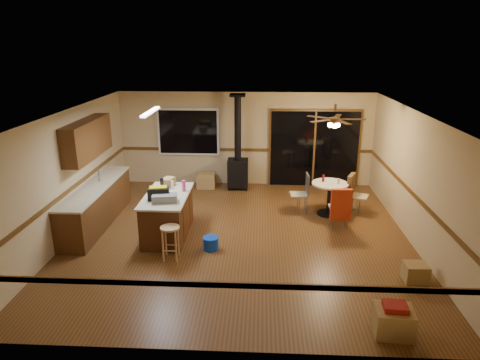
# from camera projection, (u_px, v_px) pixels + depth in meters

# --- Properties ---
(floor) EXTENTS (7.00, 7.00, 0.00)m
(floor) POSITION_uv_depth(u_px,v_px,m) (239.00, 236.00, 8.99)
(floor) COLOR #593618
(floor) RESTS_ON ground
(ceiling) EXTENTS (7.00, 7.00, 0.00)m
(ceiling) POSITION_uv_depth(u_px,v_px,m) (239.00, 113.00, 8.18)
(ceiling) COLOR silver
(ceiling) RESTS_ON ground
(wall_back) EXTENTS (7.00, 0.00, 7.00)m
(wall_back) POSITION_uv_depth(u_px,v_px,m) (246.00, 139.00, 11.91)
(wall_back) COLOR tan
(wall_back) RESTS_ON ground
(wall_front) EXTENTS (7.00, 0.00, 7.00)m
(wall_front) POSITION_uv_depth(u_px,v_px,m) (224.00, 264.00, 5.27)
(wall_front) COLOR tan
(wall_front) RESTS_ON ground
(wall_left) EXTENTS (0.00, 7.00, 7.00)m
(wall_left) POSITION_uv_depth(u_px,v_px,m) (69.00, 175.00, 8.76)
(wall_left) COLOR tan
(wall_left) RESTS_ON ground
(wall_right) EXTENTS (0.00, 7.00, 7.00)m
(wall_right) POSITION_uv_depth(u_px,v_px,m) (416.00, 180.00, 8.42)
(wall_right) COLOR tan
(wall_right) RESTS_ON ground
(chair_rail) EXTENTS (7.00, 7.00, 0.08)m
(chair_rail) POSITION_uv_depth(u_px,v_px,m) (239.00, 192.00, 8.68)
(chair_rail) COLOR #553615
(chair_rail) RESTS_ON ground
(window) EXTENTS (1.72, 0.10, 1.32)m
(window) POSITION_uv_depth(u_px,v_px,m) (188.00, 132.00, 11.88)
(window) COLOR black
(window) RESTS_ON ground
(sliding_door) EXTENTS (2.52, 0.10, 2.10)m
(sliding_door) POSITION_uv_depth(u_px,v_px,m) (314.00, 149.00, 11.85)
(sliding_door) COLOR black
(sliding_door) RESTS_ON ground
(lower_cabinets) EXTENTS (0.60, 3.00, 0.86)m
(lower_cabinets) POSITION_uv_depth(u_px,v_px,m) (97.00, 206.00, 9.49)
(lower_cabinets) COLOR #512E14
(lower_cabinets) RESTS_ON ground
(countertop) EXTENTS (0.64, 3.04, 0.04)m
(countertop) POSITION_uv_depth(u_px,v_px,m) (95.00, 187.00, 9.35)
(countertop) COLOR beige
(countertop) RESTS_ON lower_cabinets
(upper_cabinets) EXTENTS (0.35, 2.00, 0.80)m
(upper_cabinets) POSITION_uv_depth(u_px,v_px,m) (87.00, 139.00, 9.22)
(upper_cabinets) COLOR #512E14
(upper_cabinets) RESTS_ON ground
(kitchen_island) EXTENTS (0.88, 1.68, 0.90)m
(kitchen_island) POSITION_uv_depth(u_px,v_px,m) (168.00, 215.00, 8.92)
(kitchen_island) COLOR #472511
(kitchen_island) RESTS_ON ground
(wood_stove) EXTENTS (0.55, 0.50, 2.52)m
(wood_stove) POSITION_uv_depth(u_px,v_px,m) (238.00, 163.00, 11.67)
(wood_stove) COLOR black
(wood_stove) RESTS_ON ground
(ceiling_fan) EXTENTS (0.24, 0.24, 0.55)m
(ceiling_fan) POSITION_uv_depth(u_px,v_px,m) (334.00, 122.00, 9.45)
(ceiling_fan) COLOR brown
(ceiling_fan) RESTS_ON ceiling
(fluorescent_strip) EXTENTS (0.10, 1.20, 0.04)m
(fluorescent_strip) POSITION_uv_depth(u_px,v_px,m) (150.00, 112.00, 8.57)
(fluorescent_strip) COLOR white
(fluorescent_strip) RESTS_ON ceiling
(toolbox_grey) EXTENTS (0.52, 0.34, 0.15)m
(toolbox_grey) POSITION_uv_depth(u_px,v_px,m) (165.00, 198.00, 8.39)
(toolbox_grey) COLOR slate
(toolbox_grey) RESTS_ON kitchen_island
(toolbox_black) EXTENTS (0.45, 0.29, 0.23)m
(toolbox_black) POSITION_uv_depth(u_px,v_px,m) (159.00, 194.00, 8.52)
(toolbox_black) COLOR black
(toolbox_black) RESTS_ON kitchen_island
(toolbox_yellow_lid) EXTENTS (0.37, 0.24, 0.03)m
(toolbox_yellow_lid) POSITION_uv_depth(u_px,v_px,m) (158.00, 187.00, 8.48)
(toolbox_yellow_lid) COLOR gold
(toolbox_yellow_lid) RESTS_ON toolbox_black
(box_on_island) EXTENTS (0.30, 0.34, 0.19)m
(box_on_island) POSITION_uv_depth(u_px,v_px,m) (168.00, 182.00, 9.27)
(box_on_island) COLOR olive
(box_on_island) RESTS_ON kitchen_island
(bottle_dark) EXTENTS (0.10, 0.10, 0.27)m
(bottle_dark) POSITION_uv_depth(u_px,v_px,m) (162.00, 184.00, 9.03)
(bottle_dark) COLOR black
(bottle_dark) RESTS_ON kitchen_island
(bottle_pink) EXTENTS (0.10, 0.10, 0.24)m
(bottle_pink) POSITION_uv_depth(u_px,v_px,m) (184.00, 186.00, 8.96)
(bottle_pink) COLOR #D84C8C
(bottle_pink) RESTS_ON kitchen_island
(bottle_white) EXTENTS (0.08, 0.08, 0.18)m
(bottle_white) POSITION_uv_depth(u_px,v_px,m) (172.00, 185.00, 9.12)
(bottle_white) COLOR white
(bottle_white) RESTS_ON kitchen_island
(bar_stool) EXTENTS (0.46, 0.46, 0.65)m
(bar_stool) POSITION_uv_depth(u_px,v_px,m) (171.00, 243.00, 7.98)
(bar_stool) COLOR tan
(bar_stool) RESTS_ON floor
(blue_bucket) EXTENTS (0.37, 0.37, 0.26)m
(blue_bucket) POSITION_uv_depth(u_px,v_px,m) (211.00, 243.00, 8.40)
(blue_bucket) COLOR #0E3EC4
(blue_bucket) RESTS_ON floor
(dining_table) EXTENTS (0.84, 0.84, 0.78)m
(dining_table) POSITION_uv_depth(u_px,v_px,m) (329.00, 193.00, 9.97)
(dining_table) COLOR black
(dining_table) RESTS_ON ground
(glass_red) EXTENTS (0.08, 0.08, 0.17)m
(glass_red) POSITION_uv_depth(u_px,v_px,m) (323.00, 178.00, 9.97)
(glass_red) COLOR #590C14
(glass_red) RESTS_ON dining_table
(glass_cream) EXTENTS (0.06, 0.06, 0.13)m
(glass_cream) POSITION_uv_depth(u_px,v_px,m) (339.00, 181.00, 9.82)
(glass_cream) COLOR beige
(glass_cream) RESTS_ON dining_table
(chair_left) EXTENTS (0.43, 0.42, 0.51)m
(chair_left) POSITION_uv_depth(u_px,v_px,m) (304.00, 189.00, 10.08)
(chair_left) COLOR tan
(chair_left) RESTS_ON ground
(chair_near) EXTENTS (0.44, 0.47, 0.70)m
(chair_near) POSITION_uv_depth(u_px,v_px,m) (341.00, 204.00, 9.11)
(chair_near) COLOR tan
(chair_near) RESTS_ON ground
(chair_right) EXTENTS (0.59, 0.57, 0.70)m
(chair_right) POSITION_uv_depth(u_px,v_px,m) (352.00, 189.00, 10.04)
(chair_right) COLOR tan
(chair_right) RESTS_ON ground
(box_under_window) EXTENTS (0.51, 0.42, 0.40)m
(box_under_window) POSITION_uv_depth(u_px,v_px,m) (206.00, 180.00, 11.92)
(box_under_window) COLOR olive
(box_under_window) RESTS_ON floor
(box_corner_a) EXTENTS (0.55, 0.47, 0.39)m
(box_corner_a) POSITION_uv_depth(u_px,v_px,m) (393.00, 321.00, 5.96)
(box_corner_a) COLOR olive
(box_corner_a) RESTS_ON floor
(box_corner_b) EXTENTS (0.39, 0.34, 0.31)m
(box_corner_b) POSITION_uv_depth(u_px,v_px,m) (416.00, 272.00, 7.29)
(box_corner_b) COLOR olive
(box_corner_b) RESTS_ON floor
(box_small_red) EXTENTS (0.34, 0.29, 0.09)m
(box_small_red) POSITION_uv_depth(u_px,v_px,m) (395.00, 307.00, 5.88)
(box_small_red) COLOR maroon
(box_small_red) RESTS_ON box_corner_a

